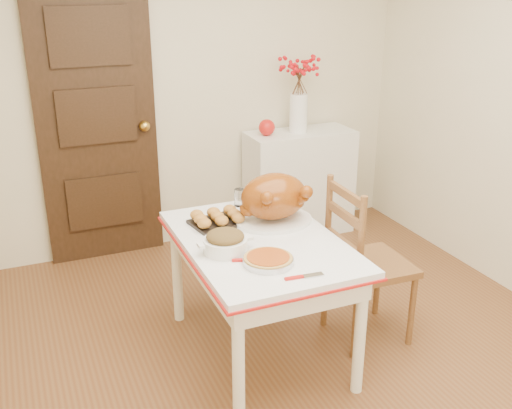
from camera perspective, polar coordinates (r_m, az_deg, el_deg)
name	(u,v)px	position (r m, az deg, el deg)	size (l,w,h in m)	color
floor	(304,376)	(3.37, 4.67, -16.12)	(3.50, 4.00, 0.00)	brown
wall_back	(188,87)	(4.61, -6.58, 11.17)	(3.50, 0.00, 2.50)	beige
door_back	(97,124)	(4.48, -15.01, 7.43)	(0.85, 0.06, 2.06)	black
sideboard	(299,183)	(4.93, 4.16, 2.09)	(0.87, 0.38, 0.87)	white
kitchen_table	(259,297)	(3.36, 0.34, -8.87)	(0.82, 1.20, 0.72)	white
chair_oak	(370,261)	(3.52, 10.91, -5.36)	(0.43, 0.43, 0.98)	brown
berry_vase	(299,92)	(4.73, 4.15, 10.68)	(0.33, 0.33, 0.63)	white
apple	(267,127)	(4.67, 1.04, 7.40)	(0.13, 0.13, 0.13)	red
turkey_platter	(274,199)	(3.35, 1.73, 0.53)	(0.45, 0.36, 0.28)	#944A12
pumpkin_pie	(268,259)	(2.92, 1.18, -5.24)	(0.25, 0.25, 0.05)	#A04213
stuffing_dish	(225,242)	(3.03, -2.97, -3.58)	(0.29, 0.23, 0.11)	#533E1D
rolls_tray	(217,218)	(3.37, -3.72, -1.29)	(0.29, 0.23, 0.08)	#AA7523
pie_server	(304,276)	(2.81, 4.63, -6.87)	(0.19, 0.06, 0.01)	silver
carving_knife	(256,260)	(2.96, 0.01, -5.32)	(0.24, 0.06, 0.01)	silver
drinking_glass	(239,197)	(3.63, -1.61, 0.68)	(0.06, 0.06, 0.11)	white
shaker_pair	(266,199)	(3.65, 1.01, 0.58)	(0.09, 0.03, 0.08)	white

